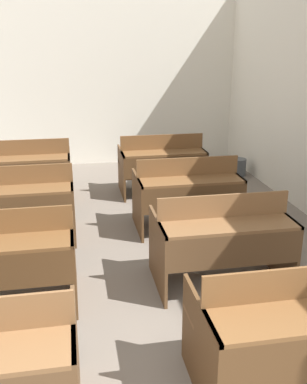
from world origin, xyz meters
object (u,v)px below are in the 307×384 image
at_px(bench_third_left, 19,202).
at_px(wastepaper_bin, 238,167).
at_px(bench_back_left, 27,169).
at_px(bench_second_right, 222,238).
at_px(bench_third_right, 187,192).
at_px(bench_back_right, 162,163).
at_px(bench_front_right, 293,327).
at_px(bench_second_left, 1,257).

bearing_deg(bench_third_left, wastepaper_bin, 31.36).
bearing_deg(bench_back_left, wastepaper_bin, 11.29).
relative_size(bench_second_right, bench_third_right, 1.00).
distance_m(bench_back_left, bench_back_right, 1.98).
bearing_deg(bench_second_right, bench_back_right, 90.42).
bearing_deg(bench_back_left, bench_second_right, -54.08).
relative_size(bench_front_right, bench_second_left, 1.00).
relative_size(bench_second_right, wastepaper_bin, 4.31).
distance_m(bench_back_left, wastepaper_bin, 3.54).
bearing_deg(bench_third_right, bench_second_left, -145.24).
distance_m(bench_second_right, bench_third_right, 1.36).
xyz_separation_m(bench_third_right, bench_back_left, (-2.01, 1.40, 0.00)).
bearing_deg(bench_back_left, bench_back_right, -0.19).
height_order(bench_second_left, bench_third_right, same).
xyz_separation_m(bench_second_left, bench_back_right, (1.97, 2.78, 0.00)).
height_order(bench_front_right, wastepaper_bin, bench_front_right).
distance_m(bench_third_right, bench_back_left, 2.45).
height_order(bench_second_right, bench_back_right, same).
height_order(bench_front_right, bench_second_left, same).
height_order(bench_front_right, bench_third_right, same).
bearing_deg(bench_back_left, bench_third_left, -88.82).
bearing_deg(bench_back_right, bench_second_left, -125.26).
height_order(bench_third_left, bench_back_left, same).
bearing_deg(bench_third_left, bench_front_right, -54.42).
bearing_deg(bench_third_left, bench_back_left, 91.18).
bearing_deg(bench_front_right, bench_second_right, 90.14).
height_order(bench_third_right, bench_back_right, same).
xyz_separation_m(bench_second_left, wastepaper_bin, (3.45, 3.48, -0.33)).
height_order(bench_second_left, bench_back_left, same).
xyz_separation_m(bench_third_right, bench_back_right, (-0.03, 1.39, 0.00)).
bearing_deg(bench_third_right, wastepaper_bin, 55.29).
height_order(bench_third_left, bench_back_right, same).
distance_m(bench_second_left, wastepaper_bin, 4.91).
relative_size(bench_third_left, wastepaper_bin, 4.31).
height_order(bench_third_left, wastepaper_bin, bench_third_left).
height_order(bench_second_right, bench_third_right, same).
xyz_separation_m(bench_third_left, bench_back_right, (1.95, 1.39, 0.00)).
bearing_deg(bench_second_right, wastepaper_bin, 67.04).
distance_m(bench_front_right, wastepaper_bin, 5.08).
relative_size(bench_front_right, bench_second_right, 1.00).
height_order(bench_front_right, bench_back_right, same).
distance_m(bench_front_right, bench_third_right, 2.76).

